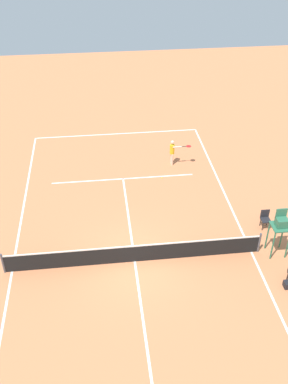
{
  "coord_description": "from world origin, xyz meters",
  "views": [
    {
      "loc": [
        1.26,
        14.41,
        14.11
      ],
      "look_at": [
        -0.92,
        -4.23,
        0.8
      ],
      "focal_mm": 41.24,
      "sensor_mm": 36.0,
      "label": 1
    }
  ],
  "objects_px": {
    "player_serving": "(173,150)",
    "umpire_chair": "(281,226)",
    "courtside_chair_mid": "(265,218)",
    "tennis_ball": "(162,178)"
  },
  "relations": [
    {
      "from": "tennis_ball",
      "to": "courtside_chair_mid",
      "type": "height_order",
      "value": "courtside_chair_mid"
    },
    {
      "from": "player_serving",
      "to": "tennis_ball",
      "type": "height_order",
      "value": "player_serving"
    },
    {
      "from": "tennis_ball",
      "to": "courtside_chair_mid",
      "type": "relative_size",
      "value": 0.07
    },
    {
      "from": "tennis_ball",
      "to": "umpire_chair",
      "type": "relative_size",
      "value": 0.03
    },
    {
      "from": "umpire_chair",
      "to": "courtside_chair_mid",
      "type": "relative_size",
      "value": 2.54
    },
    {
      "from": "player_serving",
      "to": "tennis_ball",
      "type": "xyz_separation_m",
      "value": [
        0.87,
        1.47,
        -0.92
      ]
    },
    {
      "from": "tennis_ball",
      "to": "umpire_chair",
      "type": "xyz_separation_m",
      "value": [
        -4.26,
        6.77,
        1.57
      ]
    },
    {
      "from": "umpire_chair",
      "to": "courtside_chair_mid",
      "type": "bearing_deg",
      "value": -93.94
    },
    {
      "from": "courtside_chair_mid",
      "to": "umpire_chair",
      "type": "bearing_deg",
      "value": 86.06
    },
    {
      "from": "player_serving",
      "to": "umpire_chair",
      "type": "bearing_deg",
      "value": 21.61
    }
  ]
}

